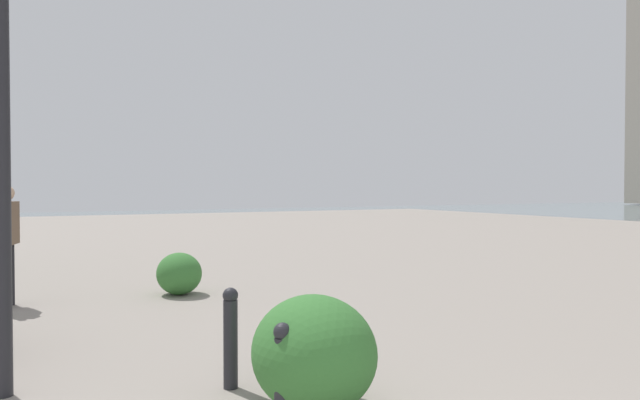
# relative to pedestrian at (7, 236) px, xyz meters

# --- Properties ---
(pedestrian) EXTENTS (0.60, 0.33, 1.71)m
(pedestrian) POSITION_rel_pedestrian_xyz_m (0.00, 0.00, 0.00)
(pedestrian) COLOR black
(pedestrian) RESTS_ON ground
(bollard_near) EXTENTS (0.13, 0.13, 0.74)m
(bollard_near) POSITION_rel_pedestrian_xyz_m (-5.59, -1.78, -0.61)
(bollard_near) COLOR #232328
(bollard_near) RESTS_ON ground
(bollard_mid) EXTENTS (0.13, 0.13, 0.84)m
(bollard_mid) POSITION_rel_pedestrian_xyz_m (-4.65, -1.72, -0.55)
(bollard_mid) COLOR #232328
(bollard_mid) RESTS_ON ground
(shrub_low) EXTENTS (0.77, 0.70, 0.66)m
(shrub_low) POSITION_rel_pedestrian_xyz_m (-0.19, -2.38, -0.66)
(shrub_low) COLOR #387533
(shrub_low) RESTS_ON ground
(shrub_round) EXTENTS (1.03, 0.93, 0.87)m
(shrub_round) POSITION_rel_pedestrian_xyz_m (-5.41, -2.11, -0.56)
(shrub_round) COLOR #387533
(shrub_round) RESTS_ON ground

